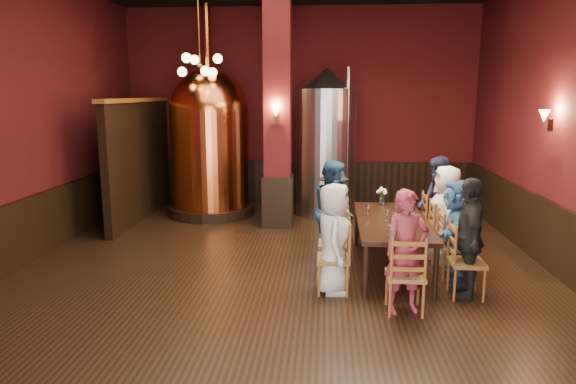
# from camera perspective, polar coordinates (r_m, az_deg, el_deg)

# --- Properties ---
(room) EXTENTS (10.00, 10.02, 4.50)m
(room) POSITION_cam_1_polar(r_m,az_deg,el_deg) (7.05, -0.82, 8.25)
(room) COLOR black
(room) RESTS_ON ground
(wainscot_right) EXTENTS (0.08, 9.90, 1.00)m
(wainscot_right) POSITION_cam_1_polar(r_m,az_deg,el_deg) (8.05, 28.71, -5.42)
(wainscot_right) COLOR black
(wainscot_right) RESTS_ON ground
(wainscot_back) EXTENTS (7.90, 0.08, 1.00)m
(wainscot_back) POSITION_cam_1_polar(r_m,az_deg,el_deg) (12.17, 1.23, 1.11)
(wainscot_back) COLOR black
(wainscot_back) RESTS_ON ground
(wainscot_left) EXTENTS (0.08, 9.90, 1.00)m
(wainscot_left) POSITION_cam_1_polar(r_m,az_deg,el_deg) (8.63, -28.07, -4.32)
(wainscot_left) COLOR black
(wainscot_left) RESTS_ON ground
(column) EXTENTS (0.58, 0.58, 4.50)m
(column) POSITION_cam_1_polar(r_m,az_deg,el_deg) (9.87, -1.15, 9.03)
(column) COLOR #490F13
(column) RESTS_ON ground
(partition) EXTENTS (0.22, 3.50, 2.40)m
(partition) POSITION_cam_1_polar(r_m,az_deg,el_deg) (10.99, -16.18, 3.30)
(partition) COLOR black
(partition) RESTS_ON ground
(pendant_cluster) EXTENTS (0.90, 0.90, 1.70)m
(pendant_cluster) POSITION_cam_1_polar(r_m,az_deg,el_deg) (10.22, -9.77, 13.71)
(pendant_cluster) COLOR #A57226
(pendant_cluster) RESTS_ON room
(sconce_wall) EXTENTS (0.20, 0.20, 0.36)m
(sconce_wall) POSITION_cam_1_polar(r_m,az_deg,el_deg) (8.49, 27.18, 7.18)
(sconce_wall) COLOR black
(sconce_wall) RESTS_ON room
(sconce_column) EXTENTS (0.20, 0.20, 0.36)m
(sconce_column) POSITION_cam_1_polar(r_m,az_deg,el_deg) (9.57, -1.32, 8.67)
(sconce_column) COLOR black
(sconce_column) RESTS_ON column
(dining_table) EXTENTS (1.03, 2.41, 0.75)m
(dining_table) POSITION_cam_1_polar(r_m,az_deg,el_deg) (7.72, 11.41, -3.47)
(dining_table) COLOR black
(dining_table) RESTS_ON ground
(chair_0) EXTENTS (0.47, 0.47, 0.92)m
(chair_0) POSITION_cam_1_polar(r_m,az_deg,el_deg) (6.77, 5.07, -7.36)
(chair_0) COLOR #955B26
(chair_0) RESTS_ON ground
(person_0) EXTENTS (0.46, 0.71, 1.46)m
(person_0) POSITION_cam_1_polar(r_m,az_deg,el_deg) (6.69, 5.11, -5.18)
(person_0) COLOR silver
(person_0) RESTS_ON ground
(chair_1) EXTENTS (0.47, 0.47, 0.92)m
(chair_1) POSITION_cam_1_polar(r_m,az_deg,el_deg) (7.41, 5.06, -5.73)
(chair_1) COLOR #955B26
(chair_1) RESTS_ON ground
(person_1) EXTENTS (0.33, 0.49, 1.32)m
(person_1) POSITION_cam_1_polar(r_m,az_deg,el_deg) (7.35, 5.08, -4.22)
(person_1) COLOR maroon
(person_1) RESTS_ON ground
(chair_2) EXTENTS (0.47, 0.47, 0.92)m
(chair_2) POSITION_cam_1_polar(r_m,az_deg,el_deg) (8.04, 5.05, -4.38)
(chair_2) COLOR #955B26
(chair_2) RESTS_ON ground
(person_2) EXTENTS (0.41, 0.78, 1.58)m
(person_2) POSITION_cam_1_polar(r_m,az_deg,el_deg) (7.96, 5.09, -2.10)
(person_2) COLOR navy
(person_2) RESTS_ON ground
(chair_3) EXTENTS (0.47, 0.47, 0.92)m
(chair_3) POSITION_cam_1_polar(r_m,az_deg,el_deg) (8.69, 5.04, -3.22)
(chair_3) COLOR #955B26
(chair_3) RESTS_ON ground
(person_3) EXTENTS (0.71, 0.97, 1.35)m
(person_3) POSITION_cam_1_polar(r_m,az_deg,el_deg) (8.64, 5.07, -1.82)
(person_3) COLOR black
(person_3) RESTS_ON ground
(chair_4) EXTENTS (0.47, 0.47, 0.92)m
(chair_4) POSITION_cam_1_polar(r_m,az_deg,el_deg) (6.99, 19.25, -7.35)
(chair_4) COLOR #955B26
(chair_4) RESTS_ON ground
(person_4) EXTENTS (0.47, 0.94, 1.55)m
(person_4) POSITION_cam_1_polar(r_m,az_deg,el_deg) (6.90, 19.42, -4.85)
(person_4) COLOR black
(person_4) RESTS_ON ground
(chair_5) EXTENTS (0.47, 0.47, 0.92)m
(chair_5) POSITION_cam_1_polar(r_m,az_deg,el_deg) (7.61, 18.02, -5.79)
(chair_5) COLOR #955B26
(chair_5) RESTS_ON ground
(person_5) EXTENTS (0.71, 1.37, 1.42)m
(person_5) POSITION_cam_1_polar(r_m,az_deg,el_deg) (7.55, 18.14, -3.98)
(person_5) COLOR #2C5586
(person_5) RESTS_ON ground
(chair_6) EXTENTS (0.47, 0.47, 0.92)m
(chair_6) POSITION_cam_1_polar(r_m,az_deg,el_deg) (8.23, 17.00, -4.47)
(chair_6) COLOR #955B26
(chair_6) RESTS_ON ground
(person_6) EXTENTS (0.51, 0.76, 1.51)m
(person_6) POSITION_cam_1_polar(r_m,az_deg,el_deg) (8.16, 17.12, -2.46)
(person_6) COLOR silver
(person_6) RESTS_ON ground
(chair_7) EXTENTS (0.47, 0.47, 0.92)m
(chair_7) POSITION_cam_1_polar(r_m,az_deg,el_deg) (8.87, 16.11, -3.33)
(chair_7) COLOR #955B26
(chair_7) RESTS_ON ground
(person_7) EXTENTS (0.39, 0.77, 1.57)m
(person_7) POSITION_cam_1_polar(r_m,az_deg,el_deg) (8.79, 16.22, -1.27)
(person_7) COLOR #1E1F3C
(person_7) RESTS_ON ground
(chair_8) EXTENTS (0.47, 0.47, 0.92)m
(chair_8) POSITION_cam_1_polar(r_m,az_deg,el_deg) (6.32, 12.91, -8.97)
(chair_8) COLOR #955B26
(chair_8) RESTS_ON ground
(person_8) EXTENTS (0.62, 0.50, 1.49)m
(person_8) POSITION_cam_1_polar(r_m,az_deg,el_deg) (6.23, 13.02, -6.51)
(person_8) COLOR maroon
(person_8) RESTS_ON ground
(copper_kettle) EXTENTS (2.15, 2.15, 4.36)m
(copper_kettle) POSITION_cam_1_polar(r_m,az_deg,el_deg) (11.00, -8.67, 5.66)
(copper_kettle) COLOR black
(copper_kettle) RESTS_ON ground
(steel_vessel) EXTENTS (1.33, 1.33, 3.09)m
(steel_vessel) POSITION_cam_1_polar(r_m,az_deg,el_deg) (10.92, 4.24, 5.48)
(steel_vessel) COLOR #B2B2B7
(steel_vessel) RESTS_ON ground
(rose_vase) EXTENTS (0.18, 0.18, 0.30)m
(rose_vase) POSITION_cam_1_polar(r_m,az_deg,el_deg) (8.63, 10.43, -0.15)
(rose_vase) COLOR white
(rose_vase) RESTS_ON dining_table
(wine_glass_0) EXTENTS (0.07, 0.07, 0.17)m
(wine_glass_0) POSITION_cam_1_polar(r_m,az_deg,el_deg) (7.70, 13.02, -2.44)
(wine_glass_0) COLOR white
(wine_glass_0) RESTS_ON dining_table
(wine_glass_1) EXTENTS (0.07, 0.07, 0.17)m
(wine_glass_1) POSITION_cam_1_polar(r_m,az_deg,el_deg) (7.71, 13.72, -2.47)
(wine_glass_1) COLOR white
(wine_glass_1) RESTS_ON dining_table
(wine_glass_2) EXTENTS (0.07, 0.07, 0.17)m
(wine_glass_2) POSITION_cam_1_polar(r_m,az_deg,el_deg) (8.09, 11.94, -1.76)
(wine_glass_2) COLOR white
(wine_glass_2) RESTS_ON dining_table
(wine_glass_3) EXTENTS (0.07, 0.07, 0.17)m
(wine_glass_3) POSITION_cam_1_polar(r_m,az_deg,el_deg) (7.41, 11.81, -2.93)
(wine_glass_3) COLOR white
(wine_glass_3) RESTS_ON dining_table
(wine_glass_4) EXTENTS (0.07, 0.07, 0.17)m
(wine_glass_4) POSITION_cam_1_polar(r_m,az_deg,el_deg) (6.75, 13.60, -4.36)
(wine_glass_4) COLOR white
(wine_glass_4) RESTS_ON dining_table
(wine_glass_5) EXTENTS (0.07, 0.07, 0.17)m
(wine_glass_5) POSITION_cam_1_polar(r_m,az_deg,el_deg) (7.57, 10.90, -2.59)
(wine_glass_5) COLOR white
(wine_glass_5) RESTS_ON dining_table
(wine_glass_6) EXTENTS (0.07, 0.07, 0.17)m
(wine_glass_6) POSITION_cam_1_polar(r_m,az_deg,el_deg) (7.89, 8.86, -1.97)
(wine_glass_6) COLOR white
(wine_glass_6) RESTS_ON dining_table
(wine_glass_7) EXTENTS (0.07, 0.07, 0.17)m
(wine_glass_7) POSITION_cam_1_polar(r_m,az_deg,el_deg) (6.72, 11.26, -4.33)
(wine_glass_7) COLOR white
(wine_glass_7) RESTS_ON dining_table
(wine_glass_8) EXTENTS (0.07, 0.07, 0.17)m
(wine_glass_8) POSITION_cam_1_polar(r_m,az_deg,el_deg) (8.31, 13.23, -1.48)
(wine_glass_8) COLOR white
(wine_glass_8) RESTS_ON dining_table
(wine_glass_9) EXTENTS (0.07, 0.07, 0.17)m
(wine_glass_9) POSITION_cam_1_polar(r_m,az_deg,el_deg) (7.05, 12.27, -3.66)
(wine_glass_9) COLOR white
(wine_glass_9) RESTS_ON dining_table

